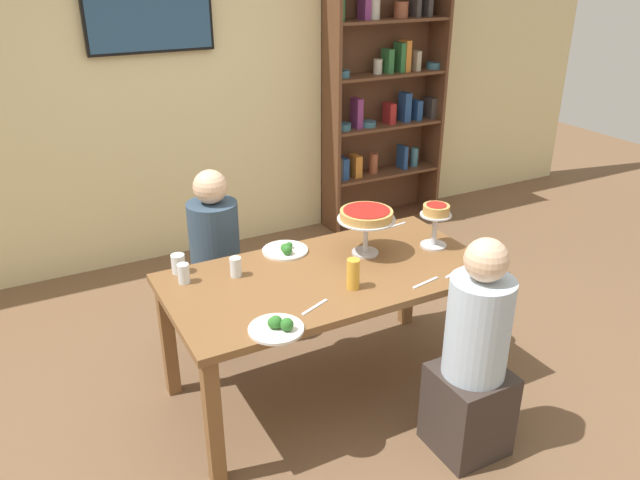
% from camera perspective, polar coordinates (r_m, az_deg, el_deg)
% --- Properties ---
extents(ground_plane, '(12.00, 12.00, 0.00)m').
position_cam_1_polar(ground_plane, '(3.70, 0.74, -13.21)').
color(ground_plane, brown).
extents(rear_partition, '(8.00, 0.12, 2.80)m').
position_cam_1_polar(rear_partition, '(5.04, -11.59, 14.24)').
color(rear_partition, beige).
rests_on(rear_partition, ground_plane).
extents(dining_table, '(1.71, 0.87, 0.74)m').
position_cam_1_polar(dining_table, '(3.34, 0.80, -4.37)').
color(dining_table, brown).
rests_on(dining_table, ground_plane).
extents(bookshelf, '(1.12, 0.30, 2.21)m').
position_cam_1_polar(bookshelf, '(5.61, 5.75, 12.86)').
color(bookshelf, brown).
rests_on(bookshelf, ground_plane).
extents(television, '(0.91, 0.05, 0.51)m').
position_cam_1_polar(television, '(4.81, -15.32, 19.12)').
color(television, black).
extents(diner_near_right, '(0.34, 0.34, 1.15)m').
position_cam_1_polar(diner_near_right, '(3.12, 13.81, -11.01)').
color(diner_near_right, '#382D28').
rests_on(diner_near_right, ground_plane).
extents(diner_far_left, '(0.34, 0.34, 1.15)m').
position_cam_1_polar(diner_far_left, '(3.89, -9.39, -2.96)').
color(diner_far_left, '#382D28').
rests_on(diner_far_left, ground_plane).
extents(deep_dish_pizza_stand, '(0.32, 0.32, 0.26)m').
position_cam_1_polar(deep_dish_pizza_stand, '(3.43, 4.24, 2.05)').
color(deep_dish_pizza_stand, silver).
rests_on(deep_dish_pizza_stand, dining_table).
extents(personal_pizza_stand, '(0.18, 0.18, 0.26)m').
position_cam_1_polar(personal_pizza_stand, '(3.58, 10.49, 2.09)').
color(personal_pizza_stand, silver).
rests_on(personal_pizza_stand, dining_table).
extents(salad_plate_near_diner, '(0.25, 0.25, 0.07)m').
position_cam_1_polar(salad_plate_near_diner, '(2.81, -3.91, -7.89)').
color(salad_plate_near_diner, white).
rests_on(salad_plate_near_diner, dining_table).
extents(salad_plate_far_diner, '(0.26, 0.26, 0.07)m').
position_cam_1_polar(salad_plate_far_diner, '(3.51, -3.16, -0.90)').
color(salad_plate_far_diner, white).
rests_on(salad_plate_far_diner, dining_table).
extents(beer_glass_amber_tall, '(0.07, 0.07, 0.16)m').
position_cam_1_polar(beer_glass_amber_tall, '(3.12, 3.04, -3.10)').
color(beer_glass_amber_tall, gold).
rests_on(beer_glass_amber_tall, dining_table).
extents(water_glass_clear_near, '(0.06, 0.06, 0.10)m').
position_cam_1_polar(water_glass_clear_near, '(3.25, -12.33, -3.00)').
color(water_glass_clear_near, white).
rests_on(water_glass_clear_near, dining_table).
extents(water_glass_clear_far, '(0.07, 0.07, 0.10)m').
position_cam_1_polar(water_glass_clear_far, '(3.36, -12.80, -2.12)').
color(water_glass_clear_far, white).
rests_on(water_glass_clear_far, dining_table).
extents(water_glass_clear_spare, '(0.06, 0.06, 0.10)m').
position_cam_1_polar(water_glass_clear_spare, '(3.27, -7.70, -2.45)').
color(water_glass_clear_spare, white).
rests_on(water_glass_clear_spare, dining_table).
extents(cutlery_fork_near, '(0.17, 0.08, 0.00)m').
position_cam_1_polar(cutlery_fork_near, '(2.99, -0.49, -6.13)').
color(cutlery_fork_near, silver).
rests_on(cutlery_fork_near, dining_table).
extents(cutlery_knife_near, '(0.18, 0.04, 0.00)m').
position_cam_1_polar(cutlery_knife_near, '(3.88, 6.79, 1.29)').
color(cutlery_knife_near, silver).
rests_on(cutlery_knife_near, dining_table).
extents(cutlery_fork_far, '(0.18, 0.05, 0.00)m').
position_cam_1_polar(cutlery_fork_far, '(3.24, 9.60, -3.85)').
color(cutlery_fork_far, silver).
rests_on(cutlery_fork_far, dining_table).
extents(cutlery_knife_far, '(0.18, 0.07, 0.00)m').
position_cam_1_polar(cutlery_knife_far, '(3.38, 12.27, -2.86)').
color(cutlery_knife_far, silver).
rests_on(cutlery_knife_far, dining_table).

